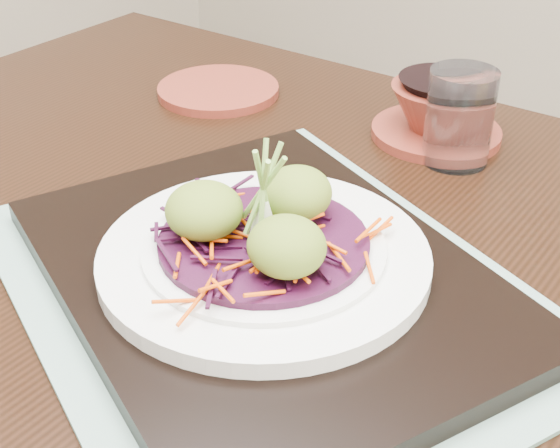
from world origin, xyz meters
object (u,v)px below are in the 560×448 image
Objects in this scene: dining_table at (306,355)px; white_plate at (264,256)px; serving_tray at (264,274)px; terracotta_side_plate at (218,90)px; terracotta_bowl_set at (438,114)px; water_glass at (459,117)px.

white_plate is at bearing -100.73° from dining_table.
white_plate reaches higher than serving_tray.
terracotta_bowl_set is (0.27, 0.06, 0.02)m from terracotta_side_plate.
water_glass is (0.31, 0.02, 0.04)m from terracotta_side_plate.
white_plate is 0.33m from terracotta_bowl_set.
dining_table is at bearing 102.72° from serving_tray.
serving_tray is 0.33m from terracotta_bowl_set.
white_plate is at bearing -85.38° from terracotta_bowl_set.
terracotta_bowl_set is (-0.04, 0.04, -0.02)m from water_glass.
terracotta_side_plate is at bearing -167.73° from terracotta_bowl_set.
terracotta_side_plate is (-0.30, 0.22, 0.11)m from dining_table.
serving_tray is at bearing -93.00° from water_glass.
dining_table is at bearing -83.13° from terracotta_bowl_set.
water_glass is 0.06m from terracotta_bowl_set.
water_glass is (0.02, 0.29, 0.02)m from white_plate.
white_plate is 1.74× the size of terracotta_side_plate.
water_glass reaches higher than dining_table.
water_glass is at bearing 87.00° from white_plate.
terracotta_bowl_set reaches higher than terracotta_side_plate.
water_glass reaches higher than terracotta_side_plate.
terracotta_bowl_set is (-0.03, 0.33, 0.01)m from serving_tray.
serving_tray is 4.09× the size of water_glass.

